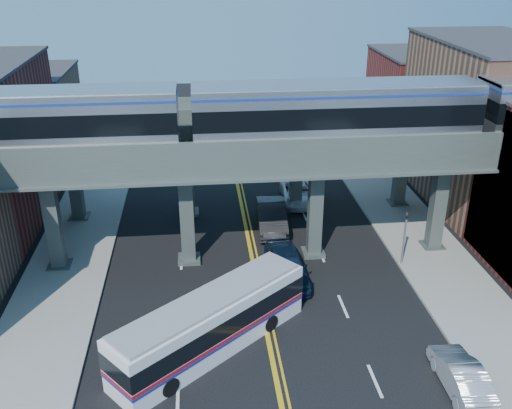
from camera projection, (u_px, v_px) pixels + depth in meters
The scene contains 18 objects.
ground at pixel (267, 334), 29.37m from camera, with size 120.00×120.00×0.00m, color black.
sidewalk_west at pixel (74, 250), 37.30m from camera, with size 5.00×70.00×0.16m, color gray.
sidewalk_east at pixel (414, 233), 39.50m from camera, with size 5.00×70.00×0.16m, color gray.
building_west_c at pixel (29, 117), 52.22m from camera, with size 8.00×10.00×8.00m, color #8C5E48.
building_east_b at pixel (484, 123), 43.17m from camera, with size 8.00×14.00×12.00m, color #8C5E48.
building_east_c at pixel (419, 101), 55.56m from camera, with size 8.00×10.00×9.00m, color maroon.
mural_panel at pixel (512, 206), 32.43m from camera, with size 0.10×9.50×9.50m, color teal.
elevated_viaduct_near at pixel (252, 163), 33.95m from camera, with size 52.00×3.60×7.40m.
elevated_viaduct_far at pixel (242, 129), 40.29m from camera, with size 52.00×3.60×7.40m.
transit_train at pixel (336, 112), 33.20m from camera, with size 51.57×3.24×3.78m.
stop_sign at pixel (266, 274), 31.39m from camera, with size 0.76×0.09×2.63m.
traffic_signal at pixel (405, 233), 34.74m from camera, with size 0.15×0.18×4.10m.
transit_bus at pixel (211, 324), 27.76m from camera, with size 9.96×8.86×2.82m.
car_lane_a at pixel (286, 265), 33.88m from camera, with size 2.20×5.46×1.86m, color #0E1E35.
car_lane_b at pixel (272, 217), 40.02m from camera, with size 1.94×5.57×1.84m, color #28282A.
car_lane_c at pixel (298, 193), 44.40m from camera, with size 2.39×5.18×1.44m, color white.
car_lane_d at pixel (273, 154), 52.62m from camera, with size 2.02×4.96×1.44m, color #AEAEB3.
car_parked_curb at pixel (461, 375), 25.48m from camera, with size 1.54×4.40×1.45m, color #B4B4B9.
Camera 1 is at (-3.10, -23.81, 18.20)m, focal length 40.00 mm.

